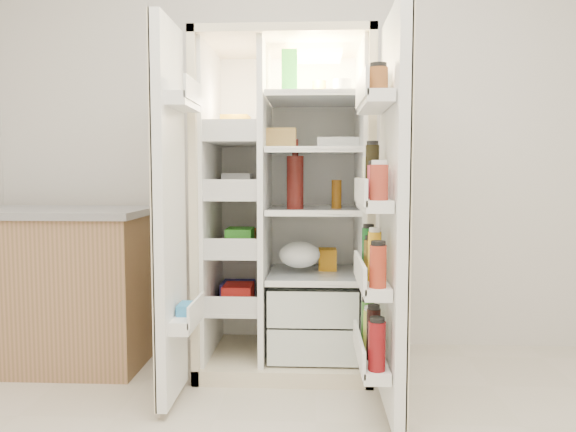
{
  "coord_description": "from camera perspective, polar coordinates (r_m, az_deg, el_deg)",
  "views": [
    {
      "loc": [
        -0.01,
        -1.41,
        1.08
      ],
      "look_at": [
        -0.14,
        1.25,
        0.87
      ],
      "focal_mm": 34.0,
      "sensor_mm": 36.0,
      "label": 1
    }
  ],
  "objects": [
    {
      "name": "fridge_door",
      "position": [
        2.4,
        10.48,
        -0.53
      ],
      "size": [
        0.17,
        0.58,
        1.72
      ],
      "color": "white",
      "rests_on": "floor"
    },
    {
      "name": "kitchen_counter",
      "position": [
        3.41,
        -24.33,
        -6.68
      ],
      "size": [
        1.22,
        0.65,
        0.88
      ],
      "color": "#A27351",
      "rests_on": "floor"
    },
    {
      "name": "wall_back",
      "position": [
        3.42,
        2.96,
        9.02
      ],
      "size": [
        4.0,
        0.02,
        2.7
      ],
      "primitive_type": "cube",
      "color": "silver",
      "rests_on": "floor"
    },
    {
      "name": "freezer_door",
      "position": [
        2.55,
        -12.21,
        0.13
      ],
      "size": [
        0.15,
        0.4,
        1.72
      ],
      "color": "white",
      "rests_on": "floor"
    },
    {
      "name": "refrigerator",
      "position": [
        3.08,
        0.05,
        -1.76
      ],
      "size": [
        0.92,
        0.7,
        1.8
      ],
      "color": "beige",
      "rests_on": "floor"
    }
  ]
}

